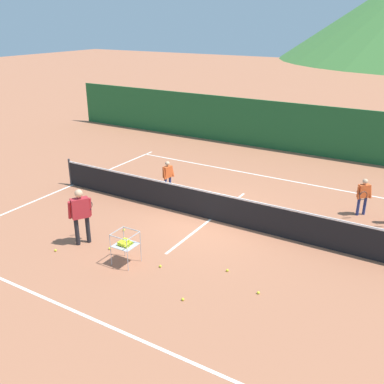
% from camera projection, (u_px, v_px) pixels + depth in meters
% --- Properties ---
extents(ground_plane, '(120.00, 120.00, 0.00)m').
position_uv_depth(ground_plane, '(211.00, 219.00, 14.20)').
color(ground_plane, '#A86647').
extents(line_baseline_near, '(12.31, 0.08, 0.01)m').
position_uv_depth(line_baseline_near, '(86.00, 316.00, 9.60)').
color(line_baseline_near, white).
rests_on(line_baseline_near, ground).
extents(line_baseline_far, '(12.31, 0.08, 0.01)m').
position_uv_depth(line_baseline_far, '(266.00, 176.00, 18.02)').
color(line_baseline_far, white).
rests_on(line_baseline_far, ground).
extents(line_sideline_west, '(0.08, 10.56, 0.01)m').
position_uv_depth(line_sideline_west, '(73.00, 185.00, 17.12)').
color(line_sideline_west, white).
rests_on(line_sideline_west, ground).
extents(line_service_center, '(0.08, 5.22, 0.01)m').
position_uv_depth(line_service_center, '(211.00, 219.00, 14.19)').
color(line_service_center, white).
rests_on(line_service_center, ground).
extents(tennis_net, '(12.57, 0.08, 1.05)m').
position_uv_depth(tennis_net, '(211.00, 205.00, 14.01)').
color(tennis_net, '#333338').
rests_on(tennis_net, ground).
extents(instructor, '(0.55, 0.83, 1.68)m').
position_uv_depth(instructor, '(81.00, 212.00, 12.33)').
color(instructor, black).
rests_on(instructor, ground).
extents(student_0, '(0.29, 0.49, 1.22)m').
position_uv_depth(student_0, '(168.00, 174.00, 16.12)').
color(student_0, navy).
rests_on(student_0, ground).
extents(student_1, '(0.48, 0.67, 1.27)m').
position_uv_depth(student_1, '(363.00, 194.00, 14.23)').
color(student_1, navy).
rests_on(student_1, ground).
extents(ball_cart, '(0.58, 0.58, 0.90)m').
position_uv_depth(ball_cart, '(125.00, 243.00, 11.46)').
color(ball_cart, '#B7B7BC').
rests_on(ball_cart, ground).
extents(tennis_ball_0, '(0.07, 0.07, 0.07)m').
position_uv_depth(tennis_ball_0, '(160.00, 266.00, 11.46)').
color(tennis_ball_0, yellow).
rests_on(tennis_ball_0, ground).
extents(tennis_ball_1, '(0.07, 0.07, 0.07)m').
position_uv_depth(tennis_ball_1, '(227.00, 270.00, 11.27)').
color(tennis_ball_1, yellow).
rests_on(tennis_ball_1, ground).
extents(tennis_ball_2, '(0.07, 0.07, 0.07)m').
position_uv_depth(tennis_ball_2, '(183.00, 299.00, 10.12)').
color(tennis_ball_2, yellow).
rests_on(tennis_ball_2, ground).
extents(tennis_ball_3, '(0.07, 0.07, 0.07)m').
position_uv_depth(tennis_ball_3, '(110.00, 248.00, 12.34)').
color(tennis_ball_3, yellow).
rests_on(tennis_ball_3, ground).
extents(tennis_ball_4, '(0.07, 0.07, 0.07)m').
position_uv_depth(tennis_ball_4, '(258.00, 293.00, 10.36)').
color(tennis_ball_4, yellow).
rests_on(tennis_ball_4, ground).
extents(tennis_ball_5, '(0.07, 0.07, 0.07)m').
position_uv_depth(tennis_ball_5, '(55.00, 250.00, 12.24)').
color(tennis_ball_5, yellow).
rests_on(tennis_ball_5, ground).
extents(tennis_ball_7, '(0.07, 0.07, 0.07)m').
position_uv_depth(tennis_ball_7, '(124.00, 230.00, 13.42)').
color(tennis_ball_7, yellow).
rests_on(tennis_ball_7, ground).
extents(windscreen_fence, '(27.08, 0.08, 2.38)m').
position_uv_depth(windscreen_fence, '(299.00, 129.00, 20.76)').
color(windscreen_fence, '#1E5B2D').
rests_on(windscreen_fence, ground).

